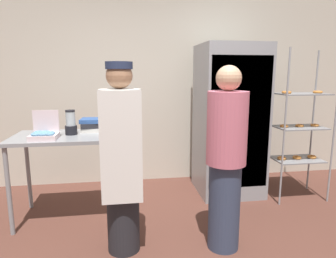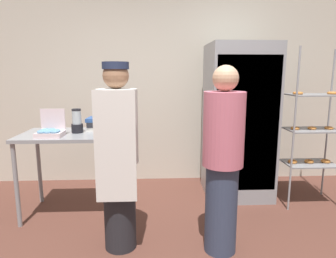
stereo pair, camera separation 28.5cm
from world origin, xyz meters
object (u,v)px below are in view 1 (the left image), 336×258
(binder_stack, at_px, (94,125))
(person_customer, at_px, (226,159))
(person_baker, at_px, (122,157))
(refrigerator, at_px, (229,121))
(baking_rack, at_px, (299,128))
(blender_pitcher, at_px, (71,124))
(donut_box, at_px, (44,134))

(binder_stack, xyz_separation_m, person_customer, (1.19, -0.99, -0.16))
(person_baker, bearing_deg, refrigerator, 40.47)
(baking_rack, bearing_deg, blender_pitcher, -177.33)
(refrigerator, bearing_deg, baking_rack, -20.86)
(binder_stack, xyz_separation_m, person_baker, (0.31, -0.90, -0.13))
(refrigerator, relative_size, baking_rack, 1.04)
(refrigerator, distance_m, binder_stack, 1.70)
(baking_rack, height_order, person_customer, baking_rack)
(person_baker, distance_m, person_customer, 0.89)
(refrigerator, distance_m, blender_pitcher, 1.94)
(donut_box, relative_size, person_baker, 0.17)
(donut_box, distance_m, blender_pitcher, 0.30)
(refrigerator, height_order, person_baker, refrigerator)
(blender_pitcher, bearing_deg, person_customer, -30.58)
(refrigerator, relative_size, binder_stack, 6.56)
(baking_rack, relative_size, binder_stack, 6.32)
(baking_rack, distance_m, person_customer, 1.60)
(blender_pitcher, xyz_separation_m, person_baker, (0.52, -0.74, -0.17))
(binder_stack, distance_m, person_customer, 1.56)
(person_baker, bearing_deg, person_customer, -5.80)
(person_customer, bearing_deg, donut_box, 158.60)
(donut_box, xyz_separation_m, binder_stack, (0.44, 0.35, 0.02))
(refrigerator, bearing_deg, donut_box, -163.76)
(baking_rack, height_order, person_baker, baking_rack)
(blender_pitcher, height_order, person_customer, person_customer)
(blender_pitcher, relative_size, person_baker, 0.16)
(binder_stack, bearing_deg, donut_box, -141.75)
(blender_pitcher, bearing_deg, baking_rack, 2.67)
(refrigerator, bearing_deg, blender_pitcher, -167.30)
(baking_rack, bearing_deg, person_baker, -158.14)
(donut_box, bearing_deg, blender_pitcher, 40.05)
(blender_pitcher, bearing_deg, donut_box, -139.95)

